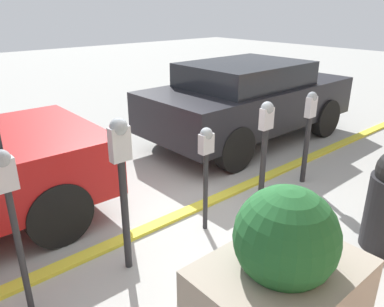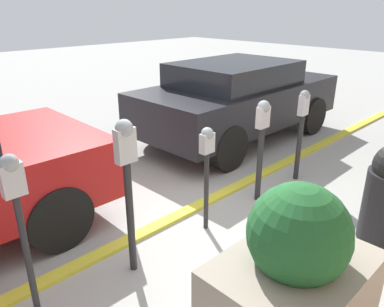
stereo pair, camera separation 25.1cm
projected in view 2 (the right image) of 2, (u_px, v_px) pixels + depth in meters
The scene contains 9 objects.
ground_plane at pixel (186, 218), 4.65m from camera, with size 40.00×40.00×0.00m, color #999993.
curb_strip at pixel (181, 214), 4.70m from camera, with size 19.00×0.16×0.04m.
parking_meter_nearest at pixel (17, 206), 2.73m from camera, with size 0.16×0.14×1.50m.
parking_meter_second at pixel (127, 170), 3.36m from camera, with size 0.19×0.16×1.56m.
parking_meter_middle at pixel (207, 157), 4.11m from camera, with size 0.16×0.14×1.25m.
parking_meter_fourth at pixel (262, 134), 4.75m from camera, with size 0.19×0.16×1.37m.
parking_meter_farthest at pixel (302, 122), 5.37m from camera, with size 0.16×0.14×1.36m.
planter_box at pixel (294, 273), 2.88m from camera, with size 1.28×0.94×1.29m.
parked_car_middle at pixel (238, 98), 7.12m from camera, with size 4.25×1.94×1.50m.
Camera 2 is at (-2.76, -2.93, 2.46)m, focal length 35.00 mm.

